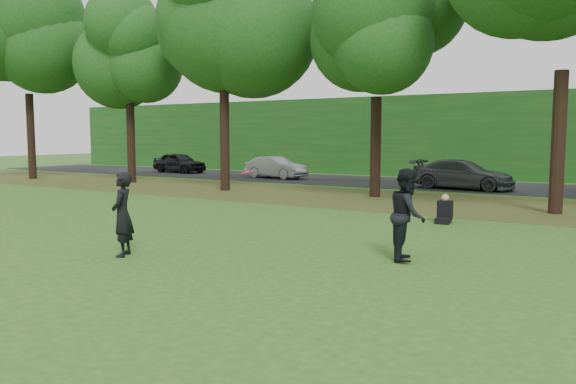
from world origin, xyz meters
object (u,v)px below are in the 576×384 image
Objects in this scene: frisbee at (247,172)px; player_left at (122,214)px; player_right at (408,214)px; seated_person at (444,212)px.

player_left is at bearing -150.84° from frisbee.
seated_person is at bearing -9.09° from player_right.
player_left is 2.15× the size of seated_person.
frisbee is 7.37m from seated_person.
player_right is (5.25, 2.80, 0.05)m from player_left.
player_right is at bearing 87.36° from player_left.
seated_person is (-0.79, 5.39, -0.63)m from player_right.
frisbee is at bearing 99.79° from player_right.
frisbee reaches higher than player_left.
player_right reaches higher than frisbee.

